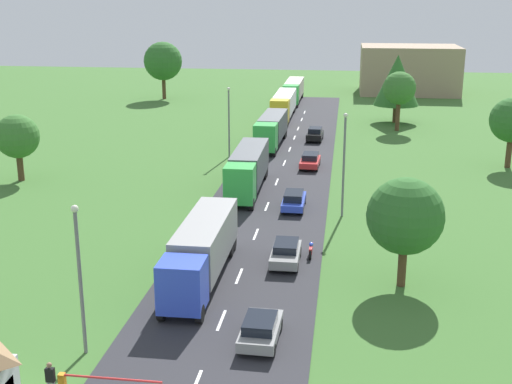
# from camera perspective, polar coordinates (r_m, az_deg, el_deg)

# --- Properties ---
(road) EXTENTS (10.00, 140.00, 0.06)m
(road) POSITION_cam_1_polar(r_m,az_deg,el_deg) (49.94, 0.11, -3.33)
(road) COLOR #2B2B30
(road) RESTS_ON ground
(lane_marking_centre) EXTENTS (0.16, 119.24, 0.01)m
(lane_marking_centre) POSITION_cam_1_polar(r_m,az_deg,el_deg) (46.34, -0.52, -4.87)
(lane_marking_centre) COLOR white
(lane_marking_centre) RESTS_ON road
(truck_lead) EXTENTS (2.53, 12.04, 3.52)m
(truck_lead) POSITION_cam_1_polar(r_m,az_deg,el_deg) (40.94, -4.63, -4.80)
(truck_lead) COLOR blue
(truck_lead) RESTS_ON road
(truck_second) EXTENTS (2.66, 12.35, 3.62)m
(truck_second) POSITION_cam_1_polar(r_m,az_deg,el_deg) (59.58, -0.70, 2.06)
(truck_second) COLOR green
(truck_second) RESTS_ON road
(truck_third) EXTENTS (2.70, 12.27, 3.44)m
(truck_third) POSITION_cam_1_polar(r_m,az_deg,el_deg) (78.23, 1.32, 5.43)
(truck_third) COLOR green
(truck_third) RESTS_ON road
(truck_fourth) EXTENTS (2.55, 14.68, 3.60)m
(truck_fourth) POSITION_cam_1_polar(r_m,az_deg,el_deg) (96.18, 2.38, 7.47)
(truck_fourth) COLOR yellow
(truck_fourth) RESTS_ON road
(truck_fifth) EXTENTS (2.50, 13.47, 3.44)m
(truck_fifth) POSITION_cam_1_polar(r_m,az_deg,el_deg) (112.23, 3.23, 8.71)
(truck_fifth) COLOR green
(truck_fifth) RESTS_ON road
(car_lead) EXTENTS (1.94, 3.96, 1.38)m
(car_lead) POSITION_cam_1_polar(r_m,az_deg,el_deg) (34.22, 0.38, -11.57)
(car_lead) COLOR gray
(car_lead) RESTS_ON road
(car_second) EXTENTS (1.84, 4.11, 1.42)m
(car_second) POSITION_cam_1_polar(r_m,az_deg,el_deg) (43.72, 2.56, -5.16)
(car_second) COLOR gray
(car_second) RESTS_ON road
(car_third) EXTENTS (1.79, 4.40, 1.47)m
(car_third) POSITION_cam_1_polar(r_m,az_deg,el_deg) (54.83, 3.24, -0.68)
(car_third) COLOR blue
(car_third) RESTS_ON road
(car_fourth) EXTENTS (2.00, 4.27, 1.43)m
(car_fourth) POSITION_cam_1_polar(r_m,az_deg,el_deg) (68.40, 4.63, 2.71)
(car_fourth) COLOR red
(car_fourth) RESTS_ON road
(car_fifth) EXTENTS (1.98, 4.03, 1.55)m
(car_fifth) POSITION_cam_1_polar(r_m,az_deg,el_deg) (81.54, 5.04, 4.94)
(car_fifth) COLOR black
(car_fifth) RESTS_ON road
(motorcycle_courier) EXTENTS (0.28, 1.94, 0.91)m
(motorcycle_courier) POSITION_cam_1_polar(r_m,az_deg,el_deg) (45.14, 4.70, -4.86)
(motorcycle_courier) COLOR black
(motorcycle_courier) RESTS_ON road
(barrier_gate) EXTENTS (4.64, 0.28, 1.05)m
(barrier_gate) POSITION_cam_1_polar(r_m,az_deg,el_deg) (31.16, -14.79, -15.40)
(barrier_gate) COLOR orange
(barrier_gate) RESTS_ON ground
(person_lead) EXTENTS (0.38, 0.23, 1.76)m
(person_lead) POSITION_cam_1_polar(r_m,az_deg,el_deg) (31.20, -17.09, -15.04)
(person_lead) COLOR gray
(person_lead) RESTS_ON ground
(lamppost_lead) EXTENTS (0.36, 0.36, 7.59)m
(lamppost_lead) POSITION_cam_1_polar(r_m,az_deg,el_deg) (32.95, -14.79, -6.61)
(lamppost_lead) COLOR slate
(lamppost_lead) RESTS_ON ground
(lamppost_second) EXTENTS (0.36, 0.36, 8.28)m
(lamppost_second) POSITION_cam_1_polar(r_m,az_deg,el_deg) (52.51, 7.50, 2.74)
(lamppost_second) COLOR slate
(lamppost_second) RESTS_ON ground
(lamppost_third) EXTENTS (0.36, 0.36, 7.60)m
(lamppost_third) POSITION_cam_1_polar(r_m,az_deg,el_deg) (72.37, -2.33, 6.30)
(lamppost_third) COLOR slate
(lamppost_third) RESTS_ON ground
(tree_oak) EXTENTS (4.52, 4.52, 7.16)m
(tree_oak) POSITION_cam_1_polar(r_m,az_deg,el_deg) (72.37, 20.99, 5.71)
(tree_oak) COLOR #513823
(tree_oak) RESTS_ON ground
(tree_birch) EXTENTS (6.45, 6.45, 9.63)m
(tree_birch) POSITION_cam_1_polar(r_m,az_deg,el_deg) (116.28, -7.93, 10.98)
(tree_birch) COLOR #513823
(tree_birch) RESTS_ON ground
(tree_maple) EXTENTS (4.11, 4.11, 6.33)m
(tree_maple) POSITION_cam_1_polar(r_m,az_deg,el_deg) (66.60, -19.67, 4.46)
(tree_maple) COLOR #513823
(tree_maple) RESTS_ON ground
(tree_pine) EXTENTS (4.59, 4.59, 6.72)m
(tree_pine) POSITION_cam_1_polar(r_m,az_deg,el_deg) (40.26, 12.60, -2.04)
(tree_pine) COLOR #513823
(tree_pine) RESTS_ON ground
(tree_ash) EXTENTS (4.24, 4.24, 7.66)m
(tree_ash) POSITION_cam_1_polar(r_m,az_deg,el_deg) (88.93, 12.11, 8.61)
(tree_ash) COLOR #513823
(tree_ash) RESTS_ON ground
(tree_lime) EXTENTS (6.23, 6.23, 9.29)m
(tree_lime) POSITION_cam_1_polar(r_m,az_deg,el_deg) (94.88, 11.92, 9.30)
(tree_lime) COLOR #513823
(tree_lime) RESTS_ON ground
(distant_building) EXTENTS (17.26, 13.40, 8.41)m
(distant_building) POSITION_cam_1_polar(r_m,az_deg,el_deg) (126.13, 12.89, 10.14)
(distant_building) COLOR #9E846B
(distant_building) RESTS_ON ground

